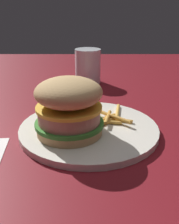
{
  "coord_description": "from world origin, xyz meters",
  "views": [
    {
      "loc": [
        0.01,
        -0.45,
        0.23
      ],
      "look_at": [
        0.01,
        -0.0,
        0.04
      ],
      "focal_mm": 42.81,
      "sensor_mm": 36.0,
      "label": 1
    }
  ],
  "objects": [
    {
      "name": "plate",
      "position": [
        0.01,
        -0.0,
        0.01
      ],
      "size": [
        0.26,
        0.26,
        0.01
      ],
      "primitive_type": "cylinder",
      "color": "silver",
      "rests_on": "ground_plane"
    },
    {
      "name": "drink_glass",
      "position": [
        0.01,
        0.33,
        0.04
      ],
      "size": [
        0.08,
        0.08,
        0.1
      ],
      "color": "silver",
      "rests_on": "ground_plane"
    },
    {
      "name": "fries_pile",
      "position": [
        0.06,
        0.03,
        0.02
      ],
      "size": [
        0.08,
        0.11,
        0.01
      ],
      "color": "gold",
      "rests_on": "plate"
    },
    {
      "name": "sandwich",
      "position": [
        -0.02,
        -0.03,
        0.06
      ],
      "size": [
        0.12,
        0.12,
        0.1
      ],
      "color": "tan",
      "rests_on": "plate"
    },
    {
      "name": "ground_plane",
      "position": [
        0.0,
        0.0,
        0.0
      ],
      "size": [
        1.6,
        1.6,
        0.0
      ],
      "primitive_type": "plane",
      "color": "maroon"
    }
  ]
}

